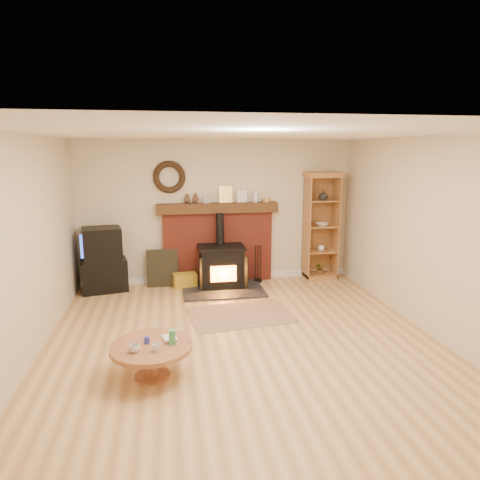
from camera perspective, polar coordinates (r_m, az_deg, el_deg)
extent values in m
plane|color=#AF8049|center=(5.63, 0.44, -13.48)|extent=(5.50, 5.50, 0.00)
cube|color=beige|center=(7.89, -3.06, 3.75)|extent=(5.00, 0.02, 2.60)
cube|color=beige|center=(2.67, 11.17, -12.88)|extent=(5.00, 0.02, 2.60)
cube|color=beige|center=(5.37, -26.80, -1.34)|extent=(0.02, 5.50, 2.60)
cube|color=beige|center=(6.15, 24.04, 0.43)|extent=(0.02, 5.50, 2.60)
cube|color=white|center=(5.09, 0.48, 14.01)|extent=(5.00, 5.50, 0.02)
cube|color=white|center=(8.14, -2.95, -4.95)|extent=(5.00, 0.04, 0.12)
torus|color=black|center=(7.71, -9.41, 8.28)|extent=(0.57, 0.11, 0.57)
cube|color=maroon|center=(7.93, -2.95, -0.98)|extent=(2.00, 0.15, 1.30)
cube|color=#3B2212|center=(7.77, -2.97, 4.29)|extent=(2.20, 0.22, 0.18)
cube|color=#999999|center=(7.74, -4.47, 5.44)|extent=(0.13, 0.05, 0.14)
cube|color=gold|center=(7.79, -1.92, 6.10)|extent=(0.24, 0.06, 0.30)
cube|color=white|center=(7.84, 0.27, 5.85)|extent=(0.18, 0.05, 0.22)
cylinder|color=white|center=(7.87, 2.10, 5.86)|extent=(0.08, 0.08, 0.22)
cylinder|color=gold|center=(7.92, 3.52, 5.34)|extent=(0.14, 0.14, 0.07)
cube|color=black|center=(7.56, -2.27, -6.63)|extent=(1.40, 1.00, 0.03)
cube|color=black|center=(7.64, -2.49, -3.62)|extent=(0.74, 0.53, 0.69)
cube|color=black|center=(7.55, -2.51, -0.96)|extent=(0.81, 0.58, 0.04)
cylinder|color=black|center=(7.64, -2.68, 1.48)|extent=(0.14, 0.14, 0.56)
cube|color=orange|center=(7.39, -2.22, -4.53)|extent=(0.44, 0.02, 0.27)
cube|color=black|center=(7.41, -4.88, -4.35)|extent=(0.17, 0.24, 0.55)
cube|color=black|center=(7.49, 0.29, -4.13)|extent=(0.17, 0.24, 0.55)
cube|color=brown|center=(6.48, 0.04, -9.92)|extent=(1.59, 1.18, 0.01)
cube|color=black|center=(7.86, -17.66, -4.45)|extent=(0.85, 0.67, 0.56)
cube|color=black|center=(7.72, -17.91, -0.45)|extent=(0.72, 0.64, 0.56)
cube|color=#2442B8|center=(7.47, -18.62, -0.69)|extent=(0.50, 0.12, 0.40)
cube|color=brown|center=(8.39, 10.51, -4.69)|extent=(0.59, 0.43, 0.10)
cube|color=brown|center=(8.37, 10.27, 1.87)|extent=(0.59, 0.02, 1.87)
cube|color=brown|center=(8.08, 8.86, 1.57)|extent=(0.02, 0.43, 1.87)
cube|color=brown|center=(8.28, 12.60, 1.67)|extent=(0.02, 0.43, 1.87)
cube|color=brown|center=(8.06, 11.02, 8.54)|extent=(0.65, 0.47, 0.10)
cube|color=brown|center=(8.27, 10.63, -1.46)|extent=(0.55, 0.39, 0.02)
cube|color=brown|center=(8.17, 10.76, 1.83)|extent=(0.55, 0.39, 0.02)
cube|color=brown|center=(8.10, 10.89, 5.19)|extent=(0.55, 0.39, 0.02)
imported|color=white|center=(8.05, 11.04, 5.87)|extent=(0.18, 0.18, 0.18)
imported|color=white|center=(8.12, 10.89, 2.04)|extent=(0.23, 0.23, 0.06)
sphere|color=white|center=(8.21, 10.77, -1.06)|extent=(0.12, 0.12, 0.12)
imported|color=#41995B|center=(8.30, 10.67, -3.71)|extent=(0.20, 0.18, 0.22)
cube|color=#C2C91A|center=(7.76, -7.34, -5.37)|extent=(0.43, 0.31, 0.25)
cube|color=black|center=(7.84, -10.30, -3.69)|extent=(0.56, 0.15, 0.67)
cylinder|color=black|center=(8.04, 2.37, -5.44)|extent=(0.16, 0.16, 0.04)
cylinder|color=black|center=(7.94, 2.04, -3.19)|extent=(0.02, 0.02, 0.70)
cylinder|color=black|center=(7.95, 2.39, -3.17)|extent=(0.02, 0.02, 0.70)
cylinder|color=black|center=(7.96, 2.75, -3.15)|extent=(0.02, 0.02, 0.70)
cylinder|color=brown|center=(4.95, -11.56, -17.29)|extent=(0.39, 0.39, 0.03)
cylinder|color=brown|center=(4.88, -11.64, -15.64)|extent=(0.14, 0.14, 0.30)
cylinder|color=brown|center=(4.80, -11.73, -13.77)|extent=(0.88, 0.88, 0.05)
imported|color=white|center=(4.65, -13.90, -13.83)|extent=(0.11, 0.11, 0.09)
imported|color=white|center=(4.62, -11.07, -13.92)|extent=(0.09, 0.09, 0.08)
imported|color=#4C331E|center=(4.87, -10.22, -12.86)|extent=(0.15, 0.20, 0.02)
cylinder|color=#262E98|center=(4.81, -12.33, -12.93)|extent=(0.06, 0.06, 0.07)
cube|color=#41995B|center=(4.73, -9.03, -12.66)|extent=(0.07, 0.07, 0.16)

